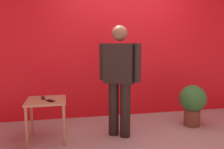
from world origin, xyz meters
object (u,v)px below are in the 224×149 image
object	(u,v)px
cell_phone	(50,101)
potted_plant	(193,102)
standing_person	(120,75)
side_table	(46,106)
tv_remote	(43,98)

from	to	relation	value
cell_phone	potted_plant	size ratio (longest dim) A/B	0.21
standing_person	side_table	world-z (taller)	standing_person
side_table	potted_plant	distance (m)	2.33
side_table	cell_phone	size ratio (longest dim) A/B	4.09
standing_person	potted_plant	world-z (taller)	standing_person
side_table	potted_plant	size ratio (longest dim) A/B	0.86
standing_person	side_table	xyz separation A→B (m)	(-1.04, 0.05, -0.41)
tv_remote	standing_person	bearing A→B (deg)	-15.33
side_table	standing_person	bearing A→B (deg)	-2.86
cell_phone	tv_remote	distance (m)	0.21
cell_phone	tv_remote	bearing A→B (deg)	89.22
cell_phone	potted_plant	xyz separation A→B (m)	(2.27, 0.21, -0.19)
tv_remote	cell_phone	bearing A→B (deg)	-66.84
standing_person	cell_phone	size ratio (longest dim) A/B	11.26
side_table	tv_remote	xyz separation A→B (m)	(-0.05, 0.07, 0.10)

